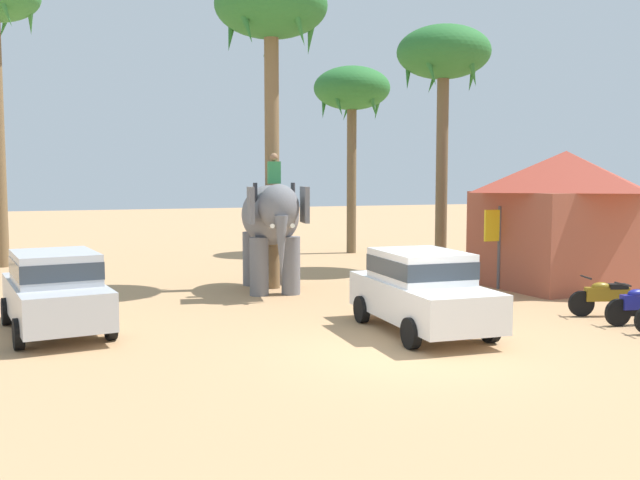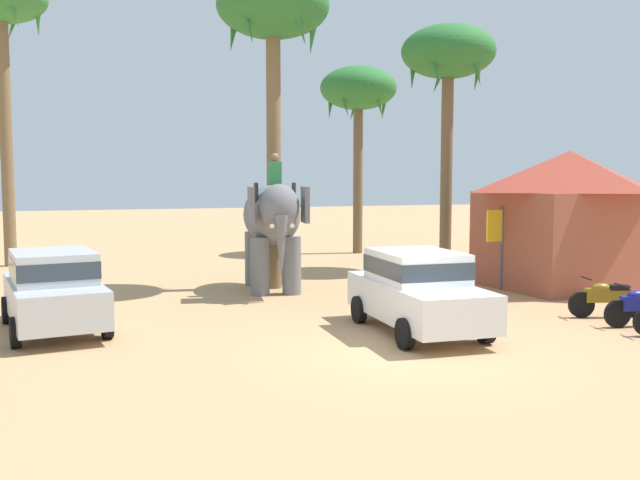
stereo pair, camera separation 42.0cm
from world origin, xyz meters
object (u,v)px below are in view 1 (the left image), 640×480
palm_tree_near_hut (352,93)px  palm_tree_left_of_road (443,60)px  car_sedan_foreground (421,288)px  car_parked_far_side (55,288)px  motorcycle_fourth_in_row (606,296)px  palm_tree_far_back (271,16)px  roadside_hut (564,214)px  elephant_with_mahout (271,221)px  signboard_yellow (500,231)px

palm_tree_near_hut → palm_tree_left_of_road: size_ratio=0.93×
car_sedan_foreground → car_parked_far_side: 7.64m
car_parked_far_side → motorcycle_fourth_in_row: car_parked_far_side is taller
palm_tree_near_hut → palm_tree_far_back: palm_tree_far_back is taller
motorcycle_fourth_in_row → car_sedan_foreground: bearing=179.2°
car_sedan_foreground → roadside_hut: 8.24m
car_parked_far_side → elephant_with_mahout: 6.86m
palm_tree_far_back → roadside_hut: palm_tree_far_back is taller
roadside_hut → signboard_yellow: size_ratio=2.22×
elephant_with_mahout → palm_tree_far_back: (0.18, 0.49, 5.77)m
palm_tree_near_hut → palm_tree_left_of_road: (0.80, -6.06, 0.51)m
palm_tree_near_hut → roadside_hut: 11.72m
car_sedan_foreground → roadside_hut: roadside_hut is taller
palm_tree_far_back → car_sedan_foreground: bearing=-79.6°
roadside_hut → car_parked_far_side: bearing=-174.0°
palm_tree_left_of_road → signboard_yellow: size_ratio=3.49×
elephant_with_mahout → motorcycle_fourth_in_row: (6.25, -6.25, -1.53)m
motorcycle_fourth_in_row → palm_tree_near_hut: palm_tree_near_hut is taller
roadside_hut → signboard_yellow: 2.26m
palm_tree_left_of_road → signboard_yellow: palm_tree_left_of_road is taller
car_parked_far_side → elephant_with_mahout: (5.76, 3.57, 1.06)m
motorcycle_fourth_in_row → palm_tree_far_back: bearing=132.0°
elephant_with_mahout → palm_tree_left_of_road: (6.88, 2.40, 5.23)m
car_parked_far_side → signboard_yellow: (11.99, 1.56, 0.76)m
signboard_yellow → car_parked_far_side: bearing=-172.6°
car_sedan_foreground → signboard_yellow: (4.82, 4.18, 0.76)m
palm_tree_left_of_road → palm_tree_far_back: palm_tree_far_back is taller
car_parked_far_side → roadside_hut: size_ratio=0.80×
car_parked_far_side → palm_tree_left_of_road: (12.64, 5.96, 6.29)m
car_sedan_foreground → car_parked_far_side: bearing=159.9°
car_parked_far_side → palm_tree_near_hut: (11.84, 12.02, 5.78)m
palm_tree_far_back → roadside_hut: bearing=-17.2°
elephant_with_mahout → palm_tree_left_of_road: palm_tree_left_of_road is taller
signboard_yellow → elephant_with_mahout: bearing=162.2°
motorcycle_fourth_in_row → signboard_yellow: (-0.02, 4.25, 1.22)m
motorcycle_fourth_in_row → palm_tree_left_of_road: 10.99m
roadside_hut → motorcycle_fourth_in_row: bearing=-117.7°
motorcycle_fourth_in_row → palm_tree_left_of_road: palm_tree_left_of_road is taller
motorcycle_fourth_in_row → palm_tree_left_of_road: size_ratio=0.21×
car_parked_far_side → roadside_hut: bearing=6.0°
car_parked_far_side → signboard_yellow: bearing=7.4°
car_parked_far_side → palm_tree_left_of_road: 15.33m
palm_tree_near_hut → car_sedan_foreground: bearing=-107.7°
palm_tree_left_of_road → signboard_yellow: (-0.65, -4.40, -5.54)m
palm_tree_near_hut → palm_tree_left_of_road: 6.14m
elephant_with_mahout → palm_tree_far_back: 5.79m
car_sedan_foreground → roadside_hut: bearing=30.3°
car_parked_far_side → palm_tree_far_back: palm_tree_far_back is taller
palm_tree_far_back → roadside_hut: 10.33m
roadside_hut → palm_tree_far_back: bearing=162.8°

